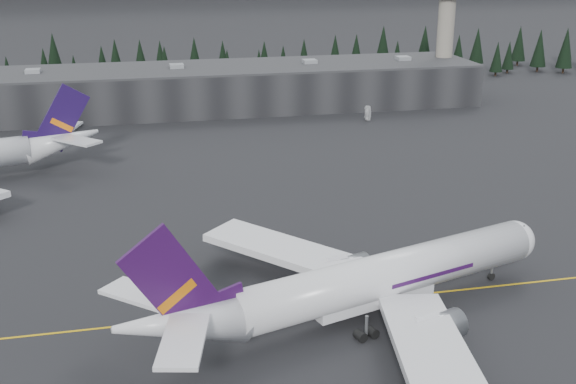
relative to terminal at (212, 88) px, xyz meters
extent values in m
plane|color=black|center=(0.00, -125.00, -6.30)|extent=(1400.00, 1400.00, 0.00)
cube|color=gold|center=(0.00, -127.00, -6.29)|extent=(400.00, 0.40, 0.02)
cube|color=black|center=(0.00, 0.00, -0.30)|extent=(160.00, 30.00, 12.00)
cube|color=#333335|center=(0.00, 0.00, 6.00)|extent=(160.00, 30.00, 0.60)
cylinder|color=gray|center=(75.00, 3.00, 9.70)|extent=(5.20, 5.20, 32.00)
cube|color=black|center=(0.00, 37.00, 1.20)|extent=(360.00, 20.00, 15.00)
cylinder|color=silver|center=(8.33, -130.48, -0.84)|extent=(45.36, 19.21, 5.95)
sphere|color=silver|center=(30.12, -123.72, -0.84)|extent=(5.95, 5.95, 5.95)
cone|color=silver|center=(-20.11, -139.30, 0.05)|extent=(17.68, 10.63, 8.62)
cube|color=silver|center=(-1.92, -117.56, -2.43)|extent=(25.33, 25.22, 2.54)
cylinder|color=gray|center=(5.39, -121.01, -4.12)|extent=(7.28, 5.51, 3.77)
cube|color=silver|center=(7.20, -146.94, -2.43)|extent=(12.99, 28.80, 2.54)
cylinder|color=gray|center=(11.27, -139.96, -4.12)|extent=(7.28, 5.51, 3.77)
cube|color=#2F0D40|center=(-20.58, -139.45, 5.11)|extent=(12.15, 4.20, 14.78)
cube|color=#CC670C|center=(-20.39, -139.39, 3.62)|extent=(4.79, 1.96, 3.64)
cube|color=silver|center=(-23.77, -134.21, 1.44)|extent=(11.05, 10.69, 0.50)
cube|color=silver|center=(-20.24, -145.58, 1.44)|extent=(6.77, 11.63, 0.50)
cylinder|color=black|center=(26.33, -124.90, -4.81)|extent=(0.50, 0.50, 2.98)
cylinder|color=black|center=(0.37, -128.28, -4.81)|extent=(0.50, 0.50, 2.98)
cylinder|color=black|center=(3.01, -136.81, -4.81)|extent=(0.50, 0.50, 2.98)
cone|color=silver|center=(-39.00, -54.20, 0.11)|extent=(17.80, 10.03, 8.70)
cube|color=#1E0E41|center=(-38.51, -54.08, 5.22)|extent=(12.41, 3.66, 14.92)
cube|color=orange|center=(-38.71, -54.13, 3.72)|extent=(4.87, 1.77, 3.67)
cube|color=silver|center=(-35.56, -59.52, 1.51)|extent=(10.94, 11.02, 0.50)
cube|color=silver|center=(-38.56, -47.88, 1.51)|extent=(7.29, 11.82, 0.50)
imported|color=#BCBDBF|center=(-39.86, -20.16, -5.63)|extent=(2.90, 5.12, 1.35)
imported|color=white|center=(40.80, -24.73, -5.56)|extent=(4.56, 3.84, 1.47)
camera|label=1|loc=(-23.85, -212.55, 40.86)|focal=45.00mm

